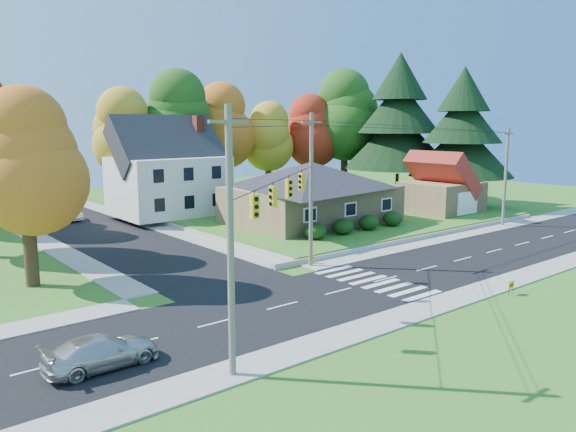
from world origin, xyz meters
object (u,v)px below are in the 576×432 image
(silver_sedan, at_px, (101,352))
(fire_hydrant, at_px, (313,259))
(white_car, at_px, (68,213))
(ranch_house, at_px, (311,191))

(silver_sedan, xyz_separation_m, fire_hydrant, (16.96, 6.92, -0.31))
(white_car, height_order, fire_hydrant, white_car)
(ranch_house, relative_size, white_car, 3.53)
(ranch_house, xyz_separation_m, white_car, (-16.16, 17.26, -2.57))
(white_car, xyz_separation_m, fire_hydrant, (7.08, -27.77, -0.35))
(silver_sedan, bearing_deg, white_car, -17.16)
(ranch_house, xyz_separation_m, fire_hydrant, (-9.07, -10.51, -2.91))
(ranch_house, height_order, fire_hydrant, ranch_house)
(ranch_house, bearing_deg, fire_hydrant, -130.79)
(silver_sedan, relative_size, fire_hydrant, 5.97)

